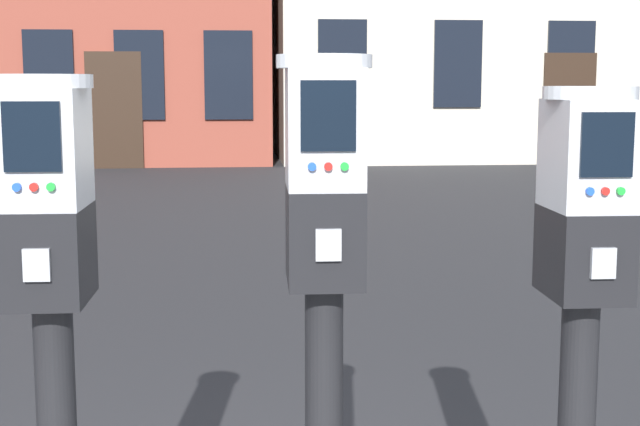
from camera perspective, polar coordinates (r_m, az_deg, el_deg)
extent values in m
cube|color=black|center=(2.15, -16.39, -2.45)|extent=(0.18, 0.24, 0.21)
cube|color=#A5A8AD|center=(2.03, -17.15, -3.10)|extent=(0.06, 0.01, 0.07)
cube|color=#B7BABF|center=(2.12, -16.64, 3.88)|extent=(0.18, 0.23, 0.26)
cube|color=black|center=(2.00, -17.41, 4.53)|extent=(0.12, 0.01, 0.15)
cylinder|color=blue|center=(2.02, -18.27, 1.53)|extent=(0.02, 0.01, 0.02)
cylinder|color=red|center=(2.01, -17.30, 1.54)|extent=(0.02, 0.01, 0.02)
cylinder|color=green|center=(2.00, -16.33, 1.56)|extent=(0.02, 0.01, 0.02)
cylinder|color=#B7BABF|center=(2.11, -16.81, 7.82)|extent=(0.22, 0.22, 0.03)
cube|color=black|center=(2.11, 0.26, -1.40)|extent=(0.18, 0.24, 0.22)
cube|color=#A5A8AD|center=(1.99, 0.53, -1.99)|extent=(0.06, 0.01, 0.07)
cube|color=#B7BABF|center=(2.09, 0.26, 5.26)|extent=(0.18, 0.23, 0.27)
cube|color=black|center=(1.97, 0.52, 6.03)|extent=(0.12, 0.01, 0.15)
cylinder|color=blue|center=(1.97, -0.50, 2.89)|extent=(0.02, 0.01, 0.02)
cylinder|color=red|center=(1.97, 0.52, 2.89)|extent=(0.02, 0.01, 0.02)
cylinder|color=green|center=(1.98, 1.53, 2.90)|extent=(0.02, 0.01, 0.02)
cylinder|color=#B7BABF|center=(2.09, 0.27, 9.37)|extent=(0.22, 0.22, 0.03)
cube|color=black|center=(2.27, 16.00, -2.39)|extent=(0.18, 0.24, 0.21)
cube|color=#A5A8AD|center=(2.15, 17.14, -2.99)|extent=(0.06, 0.01, 0.07)
cube|color=#B7BABF|center=(2.24, 16.23, 3.49)|extent=(0.18, 0.23, 0.26)
cube|color=black|center=(2.13, 17.36, 4.05)|extent=(0.12, 0.01, 0.14)
cylinder|color=blue|center=(2.12, 16.38, 1.30)|extent=(0.02, 0.01, 0.02)
cylinder|color=red|center=(2.13, 17.26, 1.30)|extent=(0.02, 0.01, 0.02)
cylinder|color=green|center=(2.15, 18.13, 1.30)|extent=(0.02, 0.01, 0.02)
cylinder|color=#B7BABF|center=(2.23, 16.38, 7.16)|extent=(0.22, 0.22, 0.03)
cube|color=black|center=(17.27, -16.43, 8.19)|extent=(0.88, 0.06, 1.60)
cube|color=black|center=(17.05, -11.11, 8.38)|extent=(0.88, 0.06, 1.60)
cube|color=black|center=(16.97, -5.69, 8.49)|extent=(0.88, 0.06, 1.60)
cube|color=black|center=(17.10, -12.61, 6.22)|extent=(1.00, 0.07, 2.10)
cube|color=black|center=(17.09, 1.39, 9.23)|extent=(0.90, 0.06, 1.60)
cube|color=black|center=(17.48, 8.53, 9.12)|extent=(0.90, 0.06, 1.60)
cube|color=black|center=(18.12, 15.25, 8.89)|extent=(0.90, 0.06, 1.60)
cube|color=black|center=(18.12, 15.14, 6.23)|extent=(1.00, 0.07, 2.10)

